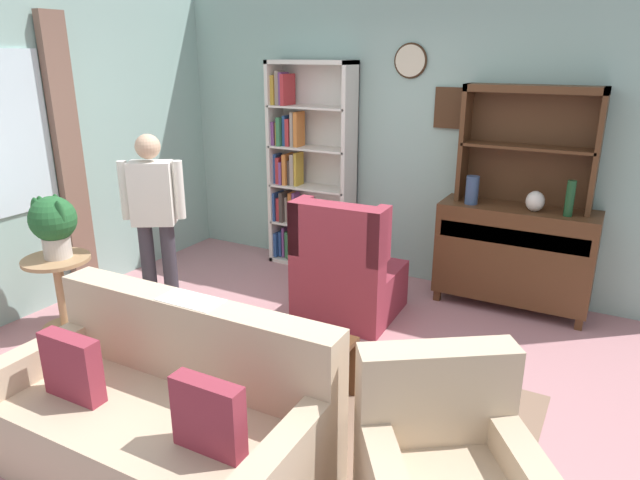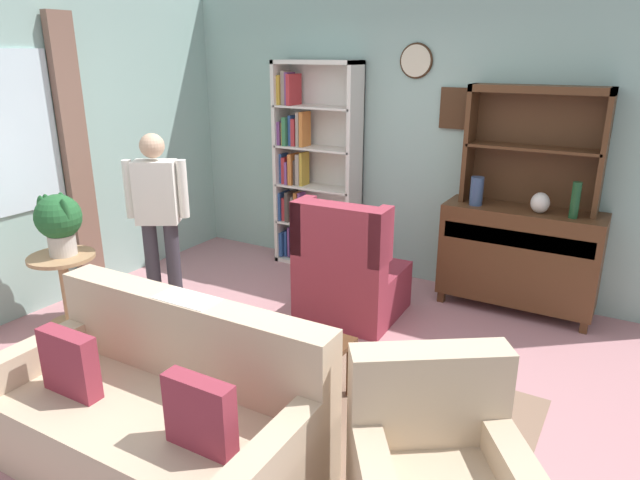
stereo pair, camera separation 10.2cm
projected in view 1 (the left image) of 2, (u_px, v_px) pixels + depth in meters
The scene contains 18 objects.
ground_plane at pixel (294, 372), 4.03m from camera, with size 5.40×4.60×0.02m, color #B27A7F.
wall_back at pixel (409, 137), 5.35m from camera, with size 5.00×0.09×2.80m.
wall_left at pixel (32, 149), 4.69m from camera, with size 0.16×4.20×2.80m.
area_rug at pixel (297, 400), 3.68m from camera, with size 2.91×1.69×0.01m, color #846651.
bookshelf at pixel (305, 169), 5.79m from camera, with size 0.90×0.30×2.10m.
sideboard at pixel (514, 253), 4.90m from camera, with size 1.30×0.45×0.92m.
sideboard_hutch at pixel (530, 130), 4.65m from camera, with size 1.10×0.26×1.00m.
vase_tall at pixel (472, 190), 4.84m from camera, with size 0.11×0.11×0.24m, color #33476B.
vase_round at pixel (535, 201), 4.62m from camera, with size 0.15×0.15×0.17m, color beige.
bottle_wine at pixel (570, 198), 4.47m from camera, with size 0.07×0.07×0.29m, color #194223.
couch_floral at pixel (165, 420), 2.99m from camera, with size 1.81×0.88×0.90m.
wingback_chair at pixel (347, 276), 4.73m from camera, with size 0.82×0.83×1.05m.
plant_stand at pixel (60, 285), 4.53m from camera, with size 0.52×0.52×0.62m.
potted_plant_large at pixel (53, 222), 4.38m from camera, with size 0.36×0.36×0.50m.
potted_plant_small at pixel (114, 312), 4.48m from camera, with size 0.25×0.25×0.35m.
person_reading at pixel (154, 214), 4.63m from camera, with size 0.49×0.35×1.56m.
coffee_table at pixel (287, 348), 3.63m from camera, with size 0.80×0.50×0.42m.
book_stack at pixel (287, 331), 3.66m from camera, with size 0.22×0.15×0.05m.
Camera 1 is at (1.86, -2.99, 2.17)m, focal length 31.56 mm.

